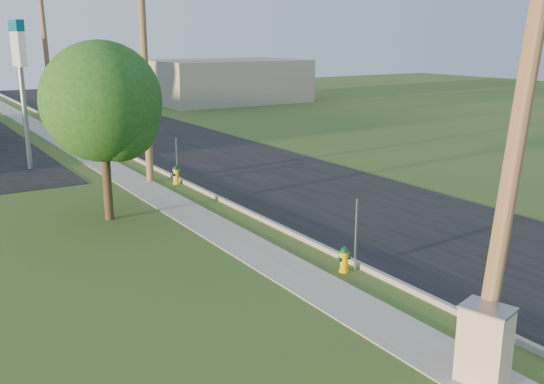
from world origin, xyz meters
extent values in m
plane|color=#355821|center=(0.00, 0.00, 0.00)|extent=(140.00, 140.00, 0.00)
cube|color=black|center=(4.50, 10.00, 0.01)|extent=(8.00, 120.00, 0.02)
cube|color=gray|center=(0.50, 10.00, 0.07)|extent=(0.15, 120.00, 0.15)
cube|color=gray|center=(-1.25, 10.00, 0.01)|extent=(1.50, 120.00, 0.03)
cylinder|color=brown|center=(-0.60, -1.00, 4.75)|extent=(1.31, 0.32, 9.48)
cylinder|color=brown|center=(-0.60, 17.00, 4.90)|extent=(0.32, 0.32, 9.80)
cylinder|color=brown|center=(-0.60, 35.00, 4.75)|extent=(0.49, 0.32, 9.50)
cube|color=gray|center=(0.25, 4.20, 1.00)|extent=(0.05, 0.04, 2.00)
cube|color=gray|center=(0.25, 16.00, 1.00)|extent=(0.05, 0.04, 2.00)
cube|color=gray|center=(0.25, 28.20, 1.00)|extent=(0.05, 0.04, 2.00)
cylinder|color=gray|center=(-4.50, 22.50, 2.50)|extent=(0.24, 0.24, 5.00)
cube|color=silver|center=(-4.50, 22.50, 5.80)|extent=(0.30, 2.00, 2.00)
cube|color=#004C69|center=(-4.50, 22.50, 6.60)|extent=(0.34, 2.04, 0.50)
cube|color=gray|center=(18.00, 45.00, 2.00)|extent=(14.00, 10.00, 4.00)
cylinder|color=#332518|center=(-3.86, 12.41, 1.56)|extent=(0.30, 0.30, 3.11)
sphere|color=#1E4616|center=(-3.86, 12.41, 4.05)|extent=(3.99, 3.99, 3.99)
sphere|color=#1E4616|center=(-3.46, 12.11, 3.43)|extent=(2.74, 2.74, 2.74)
cylinder|color=#E3AA00|center=(-0.04, 4.31, 0.03)|extent=(0.27, 0.27, 0.06)
cylinder|color=#E3AA00|center=(-0.04, 4.31, 0.29)|extent=(0.21, 0.21, 0.57)
cylinder|color=#E3AA00|center=(-0.04, 4.31, 0.54)|extent=(0.27, 0.27, 0.04)
sphere|color=#093E1B|center=(-0.04, 4.31, 0.57)|extent=(0.22, 0.22, 0.22)
cylinder|color=#093E1B|center=(-0.04, 4.31, 0.69)|extent=(0.05, 0.05, 0.06)
cylinder|color=#093E1B|center=(-0.07, 4.18, 0.36)|extent=(0.12, 0.13, 0.11)
cylinder|color=#093E1B|center=(-0.18, 4.33, 0.36)|extent=(0.11, 0.10, 0.09)
cylinder|color=#093E1B|center=(0.09, 4.29, 0.36)|extent=(0.11, 0.10, 0.09)
cylinder|color=yellow|center=(0.19, 16.00, 0.03)|extent=(0.31, 0.31, 0.07)
cylinder|color=yellow|center=(0.19, 16.00, 0.33)|extent=(0.24, 0.24, 0.65)
cylinder|color=yellow|center=(0.19, 16.00, 0.61)|extent=(0.31, 0.31, 0.04)
sphere|color=#0C3913|center=(0.19, 16.00, 0.65)|extent=(0.25, 0.25, 0.25)
cylinder|color=#0C3913|center=(0.19, 16.00, 0.79)|extent=(0.05, 0.05, 0.07)
cylinder|color=#0C3913|center=(0.23, 15.85, 0.41)|extent=(0.15, 0.15, 0.12)
cylinder|color=#0C3913|center=(0.04, 15.97, 0.41)|extent=(0.13, 0.12, 0.10)
cylinder|color=#0C3913|center=(0.34, 16.03, 0.41)|extent=(0.13, 0.12, 0.10)
cylinder|color=#E9AE00|center=(0.09, 27.08, 0.03)|extent=(0.27, 0.27, 0.06)
cylinder|color=#E9AE00|center=(0.09, 27.08, 0.29)|extent=(0.21, 0.21, 0.58)
cylinder|color=#E9AE00|center=(0.09, 27.08, 0.54)|extent=(0.27, 0.27, 0.04)
sphere|color=#093B17|center=(0.09, 27.08, 0.58)|extent=(0.22, 0.22, 0.22)
cylinder|color=#093B17|center=(0.09, 27.08, 0.69)|extent=(0.05, 0.05, 0.06)
cylinder|color=#093B17|center=(0.10, 26.95, 0.37)|extent=(0.11, 0.12, 0.11)
cylinder|color=#093B17|center=(-0.05, 27.07, 0.37)|extent=(0.10, 0.09, 0.09)
cylinder|color=#093B17|center=(0.22, 27.09, 0.37)|extent=(0.10, 0.09, 0.09)
cube|color=tan|center=(-1.30, -1.24, 0.72)|extent=(0.82, 0.96, 1.45)
cube|color=gray|center=(-1.30, -1.24, 1.47)|extent=(0.87, 1.02, 0.04)
camera|label=1|loc=(-9.77, -7.54, 6.11)|focal=40.00mm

